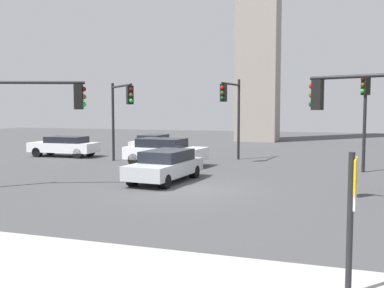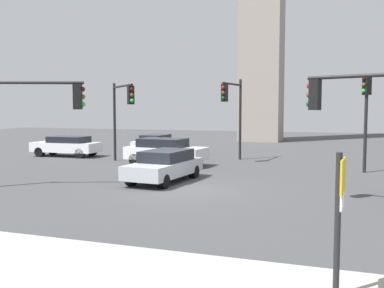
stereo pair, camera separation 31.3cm
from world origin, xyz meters
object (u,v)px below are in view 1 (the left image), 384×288
car_4 (166,165)px  direction_sign (352,208)px  traffic_light_1 (365,104)px  car_2 (153,143)px  traffic_light_3 (121,105)px  car_5 (64,146)px  traffic_light_4 (28,107)px  traffic_light_0 (231,104)px  traffic_light_2 (362,109)px  car_0 (164,151)px

car_4 → direction_sign: bearing=40.4°
traffic_light_1 → car_2: size_ratio=1.16×
traffic_light_3 → car_5: (-5.40, 2.26, -2.64)m
direction_sign → traffic_light_3: (-11.95, 15.23, 1.79)m
traffic_light_4 → car_4: size_ratio=1.01×
traffic_light_0 → traffic_light_2: 12.85m
direction_sign → car_2: 25.08m
car_2 → car_5: size_ratio=0.92×
car_2 → car_5: 6.12m
car_2 → car_4: (5.50, -11.30, -0.01)m
car_4 → car_2: bearing=-148.9°
direction_sign → traffic_light_2: traffic_light_2 is taller
traffic_light_0 → traffic_light_1: size_ratio=1.03×
traffic_light_0 → traffic_light_2: size_ratio=1.10×
traffic_light_3 → car_2: bearing=143.3°
direction_sign → car_4: direction_sign is taller
traffic_light_2 → traffic_light_3: size_ratio=0.96×
direction_sign → car_0: (-9.35, 15.31, -0.77)m
traffic_light_1 → car_2: traffic_light_1 is taller
traffic_light_3 → car_0: size_ratio=1.02×
direction_sign → traffic_light_0: size_ratio=0.47×
direction_sign → car_2: (-12.77, 21.57, -0.86)m
traffic_light_2 → traffic_light_3: (-12.41, 7.93, 0.20)m
traffic_light_1 → traffic_light_4: size_ratio=1.06×
traffic_light_1 → car_0: bearing=-36.4°
traffic_light_2 → traffic_light_3: traffic_light_3 is taller
traffic_light_1 → car_4: size_ratio=1.07×
traffic_light_2 → car_4: 8.64m
traffic_light_3 → car_2: size_ratio=1.13×
traffic_light_4 → car_0: 8.95m
car_4 → traffic_light_4: bearing=-49.2°
car_2 → direction_sign: bearing=31.8°
direction_sign → car_2: direction_sign is taller
traffic_light_3 → car_4: traffic_light_3 is taller
traffic_light_2 → car_5: (-17.80, 10.19, -2.44)m
traffic_light_0 → traffic_light_3: size_ratio=1.06×
traffic_light_3 → direction_sign: bearing=-6.0°
car_0 → car_2: size_ratio=1.11×
traffic_light_3 → traffic_light_1: bearing=49.3°
traffic_light_4 → car_4: bearing=13.8°
traffic_light_4 → car_2: traffic_light_4 is taller
traffic_light_1 → car_5: 18.63m
traffic_light_1 → traffic_light_2: 8.72m
car_5 → car_4: bearing=142.4°
car_0 → car_2: car_0 is taller
traffic_light_0 → traffic_light_1: (7.28, -2.25, -0.07)m
traffic_light_4 → car_0: bearing=51.9°
direction_sign → car_0: bearing=125.8°
traffic_light_3 → car_0: 3.65m
traffic_light_0 → direction_sign: bearing=27.1°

